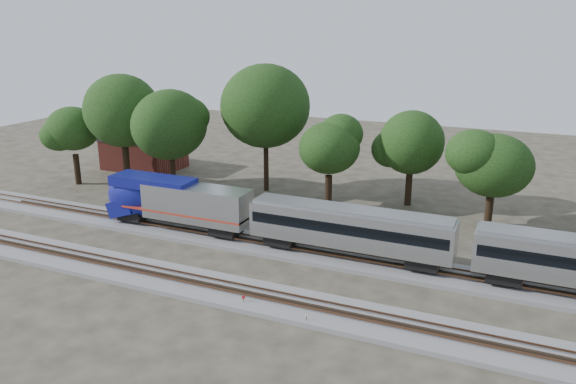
# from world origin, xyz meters

# --- Properties ---
(ground) EXTENTS (160.00, 160.00, 0.00)m
(ground) POSITION_xyz_m (0.00, 0.00, 0.00)
(ground) COLOR #383328
(ground) RESTS_ON ground
(track_far) EXTENTS (160.00, 5.00, 0.73)m
(track_far) POSITION_xyz_m (0.00, 6.00, 0.21)
(track_far) COLOR slate
(track_far) RESTS_ON ground
(track_near) EXTENTS (160.00, 5.00, 0.73)m
(track_near) POSITION_xyz_m (0.00, -4.00, 0.21)
(track_near) COLOR slate
(track_near) RESTS_ON ground
(switch_stand_red) EXTENTS (0.28, 0.05, 0.88)m
(switch_stand_red) POSITION_xyz_m (2.70, -5.33, 0.56)
(switch_stand_red) COLOR #512D19
(switch_stand_red) RESTS_ON ground
(switch_stand_white) EXTENTS (0.28, 0.07, 0.87)m
(switch_stand_white) POSITION_xyz_m (8.19, -6.03, 0.56)
(switch_stand_white) COLOR #512D19
(switch_stand_white) RESTS_ON ground
(switch_lever) EXTENTS (0.55, 0.39, 0.30)m
(switch_lever) POSITION_xyz_m (8.03, -5.34, 0.15)
(switch_lever) COLOR #512D19
(switch_lever) RESTS_ON ground
(brick_building) EXTENTS (11.06, 7.94, 5.22)m
(brick_building) POSITION_xyz_m (-30.84, 26.39, 2.63)
(brick_building) COLOR maroon
(brick_building) RESTS_ON ground
(tree_0) EXTENTS (7.67, 7.67, 10.81)m
(tree_0) POSITION_xyz_m (-33.76, 15.82, 7.53)
(tree_0) COLOR black
(tree_0) RESTS_ON ground
(tree_1) EXTENTS (10.35, 10.35, 14.59)m
(tree_1) POSITION_xyz_m (-26.37, 17.03, 10.17)
(tree_1) COLOR black
(tree_1) RESTS_ON ground
(tree_2) EXTENTS (9.01, 9.01, 12.70)m
(tree_2) POSITION_xyz_m (-19.39, 17.31, 8.85)
(tree_2) COLOR black
(tree_2) RESTS_ON ground
(tree_3) EXTENTS (11.11, 11.11, 15.67)m
(tree_3) POSITION_xyz_m (-9.20, 23.34, 10.92)
(tree_3) COLOR black
(tree_3) RESTS_ON ground
(tree_4) EXTENTS (7.25, 7.25, 10.21)m
(tree_4) POSITION_xyz_m (0.46, 20.15, 7.11)
(tree_4) COLOR black
(tree_4) RESTS_ON ground
(tree_5) EXTENTS (7.74, 7.74, 10.91)m
(tree_5) POSITION_xyz_m (8.94, 24.62, 7.60)
(tree_5) COLOR black
(tree_5) RESTS_ON ground
(tree_6) EXTENTS (6.74, 6.74, 9.50)m
(tree_6) POSITION_xyz_m (18.33, 21.10, 6.61)
(tree_6) COLOR black
(tree_6) RESTS_ON ground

